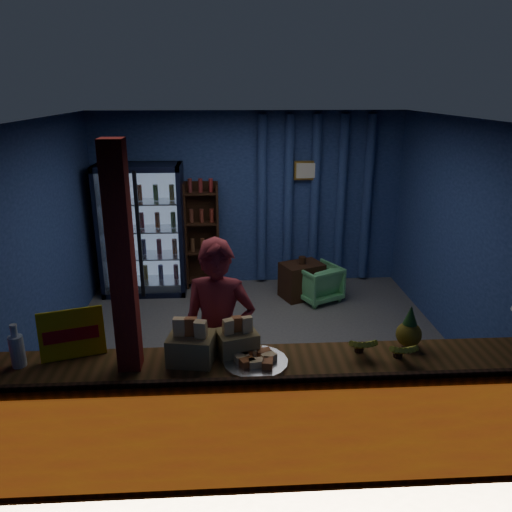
{
  "coord_description": "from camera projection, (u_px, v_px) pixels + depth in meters",
  "views": [
    {
      "loc": [
        -0.32,
        -5.17,
        2.9
      ],
      "look_at": [
        -0.03,
        -0.2,
        1.22
      ],
      "focal_mm": 35.0,
      "sensor_mm": 36.0,
      "label": 1
    }
  ],
  "objects": [
    {
      "name": "ground",
      "position": [
        257.0,
        349.0,
        5.84
      ],
      "size": [
        4.6,
        4.6,
        0.0
      ],
      "primitive_type": "plane",
      "color": "#515154",
      "rests_on": "ground"
    },
    {
      "name": "side_table",
      "position": [
        302.0,
        280.0,
        7.21
      ],
      "size": [
        0.68,
        0.59,
        0.62
      ],
      "color": "#351B10",
      "rests_on": "ground"
    },
    {
      "name": "pastry_tray",
      "position": [
        256.0,
        361.0,
        3.7
      ],
      "size": [
        0.49,
        0.49,
        0.08
      ],
      "color": "silver",
      "rests_on": "counter"
    },
    {
      "name": "curtain_folds",
      "position": [
        315.0,
        200.0,
        7.5
      ],
      "size": [
        1.74,
        0.14,
        2.5
      ],
      "color": "navy",
      "rests_on": "room_walls"
    },
    {
      "name": "bottle_shelf",
      "position": [
        202.0,
        235.0,
        7.49
      ],
      "size": [
        0.5,
        0.28,
        1.6
      ],
      "color": "#351B10",
      "rests_on": "ground"
    },
    {
      "name": "room_walls",
      "position": [
        257.0,
        219.0,
        5.34
      ],
      "size": [
        4.6,
        4.6,
        4.6
      ],
      "color": "navy",
      "rests_on": "ground"
    },
    {
      "name": "beverage_cooler",
      "position": [
        143.0,
        230.0,
        7.27
      ],
      "size": [
        1.2,
        0.62,
        1.9
      ],
      "color": "black",
      "rests_on": "ground"
    },
    {
      "name": "banana_bunches",
      "position": [
        380.0,
        347.0,
        3.78
      ],
      "size": [
        0.52,
        0.3,
        0.17
      ],
      "color": "gold",
      "rests_on": "counter"
    },
    {
      "name": "framed_picture",
      "position": [
        306.0,
        170.0,
        7.31
      ],
      "size": [
        0.36,
        0.04,
        0.28
      ],
      "color": "gold",
      "rests_on": "room_walls"
    },
    {
      "name": "support_post",
      "position": [
        128.0,
        324.0,
        3.57
      ],
      "size": [
        0.16,
        0.16,
        2.6
      ],
      "primitive_type": "cube",
      "color": "maroon",
      "rests_on": "ground"
    },
    {
      "name": "pineapple",
      "position": [
        409.0,
        331.0,
        3.91
      ],
      "size": [
        0.2,
        0.2,
        0.34
      ],
      "color": "olive",
      "rests_on": "counter"
    },
    {
      "name": "counter",
      "position": [
        272.0,
        416.0,
        3.88
      ],
      "size": [
        4.4,
        0.57,
        0.99
      ],
      "color": "brown",
      "rests_on": "ground"
    },
    {
      "name": "snack_box_left",
      "position": [
        191.0,
        346.0,
        3.71
      ],
      "size": [
        0.37,
        0.33,
        0.35
      ],
      "color": "#9E854C",
      "rests_on": "counter"
    },
    {
      "name": "green_chair",
      "position": [
        318.0,
        283.0,
        7.11
      ],
      "size": [
        0.76,
        0.77,
        0.52
      ],
      "primitive_type": "imported",
      "rotation": [
        0.0,
        0.0,
        3.62
      ],
      "color": "#5CB971",
      "rests_on": "ground"
    },
    {
      "name": "yellow_sign",
      "position": [
        72.0,
        334.0,
        3.76
      ],
      "size": [
        0.48,
        0.23,
        0.38
      ],
      "color": "#DBC80B",
      "rests_on": "counter"
    },
    {
      "name": "shopkeeper",
      "position": [
        219.0,
        338.0,
        4.26
      ],
      "size": [
        0.69,
        0.51,
        1.74
      ],
      "primitive_type": "imported",
      "rotation": [
        0.0,
        0.0,
        -0.16
      ],
      "color": "maroon",
      "rests_on": "ground"
    },
    {
      "name": "snack_box_centre",
      "position": [
        237.0,
        341.0,
        3.82
      ],
      "size": [
        0.35,
        0.31,
        0.31
      ],
      "color": "#9E854C",
      "rests_on": "counter"
    }
  ]
}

